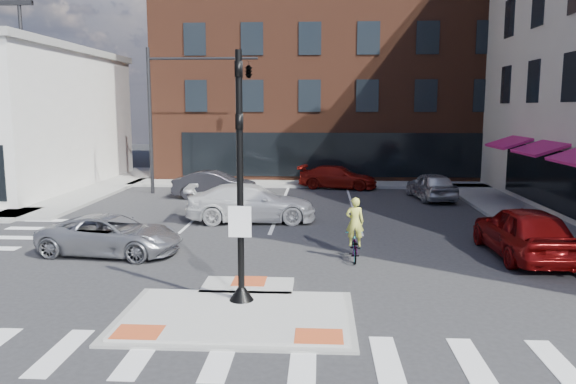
# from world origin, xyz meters

# --- Properties ---
(ground) EXTENTS (120.00, 120.00, 0.00)m
(ground) POSITION_xyz_m (0.00, 0.00, 0.00)
(ground) COLOR #28282B
(ground) RESTS_ON ground
(refuge_island) EXTENTS (5.40, 4.65, 0.13)m
(refuge_island) POSITION_xyz_m (0.00, -0.26, 0.05)
(refuge_island) COLOR gray
(refuge_island) RESTS_ON ground
(sidewalk_e) EXTENTS (3.00, 24.00, 0.15)m
(sidewalk_e) POSITION_xyz_m (10.80, 10.00, 0.07)
(sidewalk_e) COLOR gray
(sidewalk_e) RESTS_ON ground
(sidewalk_n) EXTENTS (26.00, 3.00, 0.15)m
(sidewalk_n) POSITION_xyz_m (3.00, 22.00, 0.07)
(sidewalk_n) COLOR gray
(sidewalk_n) RESTS_ON ground
(building_n) EXTENTS (24.40, 18.40, 15.50)m
(building_n) POSITION_xyz_m (3.00, 31.99, 7.80)
(building_n) COLOR #4E2718
(building_n) RESTS_ON ground
(building_far_left) EXTENTS (10.00, 12.00, 10.00)m
(building_far_left) POSITION_xyz_m (-4.00, 52.00, 5.00)
(building_far_left) COLOR slate
(building_far_left) RESTS_ON ground
(building_far_right) EXTENTS (12.00, 12.00, 12.00)m
(building_far_right) POSITION_xyz_m (9.00, 54.00, 6.00)
(building_far_right) COLOR brown
(building_far_right) RESTS_ON ground
(signal_pole) EXTENTS (0.60, 0.60, 5.98)m
(signal_pole) POSITION_xyz_m (0.00, 0.40, 2.36)
(signal_pole) COLOR black
(signal_pole) RESTS_ON refuge_island
(mast_arm_signal) EXTENTS (6.10, 2.24, 8.00)m
(mast_arm_signal) POSITION_xyz_m (-3.47, 18.00, 6.21)
(mast_arm_signal) COLOR black
(mast_arm_signal) RESTS_ON ground
(silver_suv) EXTENTS (4.87, 2.71, 1.29)m
(silver_suv) POSITION_xyz_m (-4.93, 4.91, 0.64)
(silver_suv) COLOR #A3A5AA
(silver_suv) RESTS_ON ground
(red_sedan) EXTENTS (2.20, 5.08, 1.71)m
(red_sedan) POSITION_xyz_m (8.43, 5.27, 0.85)
(red_sedan) COLOR maroon
(red_sedan) RESTS_ON ground
(white_pickup) EXTENTS (5.59, 2.64, 1.58)m
(white_pickup) POSITION_xyz_m (-1.00, 10.51, 0.79)
(white_pickup) COLOR silver
(white_pickup) RESTS_ON ground
(bg_car_dark) EXTENTS (4.45, 1.77, 1.44)m
(bg_car_dark) POSITION_xyz_m (-3.66, 16.49, 0.72)
(bg_car_dark) COLOR #26252A
(bg_car_dark) RESTS_ON ground
(bg_car_silver) EXTENTS (2.27, 4.45, 1.45)m
(bg_car_silver) POSITION_xyz_m (7.72, 16.72, 0.73)
(bg_car_silver) COLOR #BBBDC3
(bg_car_silver) RESTS_ON ground
(bg_car_red) EXTENTS (4.92, 2.80, 1.35)m
(bg_car_red) POSITION_xyz_m (2.95, 20.56, 0.67)
(bg_car_red) COLOR maroon
(bg_car_red) RESTS_ON ground
(cyclist) EXTENTS (0.57, 1.56, 2.01)m
(cyclist) POSITION_xyz_m (3.00, 4.67, 0.67)
(cyclist) COLOR #3F3F44
(cyclist) RESTS_ON ground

